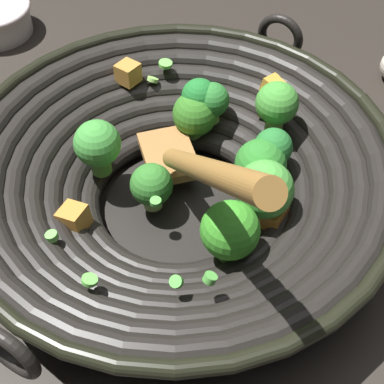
{
  "coord_description": "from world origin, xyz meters",
  "views": [
    {
      "loc": [
        0.35,
        -0.06,
        0.45
      ],
      "look_at": [
        0.0,
        0.01,
        0.03
      ],
      "focal_mm": 53.96,
      "sensor_mm": 36.0,
      "label": 1
    }
  ],
  "objects": [
    {
      "name": "ground_plane",
      "position": [
        0.0,
        0.0,
        0.0
      ],
      "size": [
        4.0,
        4.0,
        0.0
      ],
      "primitive_type": "plane",
      "color": "#28231E"
    },
    {
      "name": "wok",
      "position": [
        -0.0,
        0.0,
        0.06
      ],
      "size": [
        0.41,
        0.41,
        0.25
      ],
      "color": "black",
      "rests_on": "ground"
    }
  ]
}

